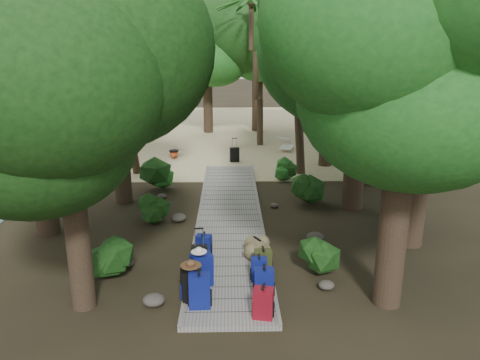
{
  "coord_description": "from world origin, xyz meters",
  "views": [
    {
      "loc": [
        0.02,
        -12.73,
        5.3
      ],
      "look_at": [
        0.34,
        1.87,
        1.0
      ],
      "focal_mm": 35.0,
      "sensor_mm": 36.0,
      "label": 1
    }
  ],
  "objects_px": {
    "backpack_right_a": "(263,302)",
    "backpack_right_c": "(259,268)",
    "backpack_left_c": "(202,268)",
    "suitcase_on_boardwalk": "(200,257)",
    "backpack_left_b": "(191,283)",
    "sun_lounger": "(287,145)",
    "duffel_right_khaki": "(257,247)",
    "lone_suitcase_on_sand": "(235,155)",
    "backpack_left_d": "(204,244)",
    "backpack_left_a": "(200,289)",
    "backpack_right_d": "(263,260)",
    "backpack_right_b": "(264,282)",
    "kayak": "(174,152)"
  },
  "relations": [
    {
      "from": "backpack_right_a",
      "to": "backpack_left_c",
      "type": "bearing_deg",
      "value": 146.64
    },
    {
      "from": "backpack_left_a",
      "to": "backpack_right_d",
      "type": "relative_size",
      "value": 1.32
    },
    {
      "from": "backpack_left_a",
      "to": "kayak",
      "type": "height_order",
      "value": "backpack_left_a"
    },
    {
      "from": "backpack_left_b",
      "to": "lone_suitcase_on_sand",
      "type": "bearing_deg",
      "value": 72.85
    },
    {
      "from": "backpack_left_a",
      "to": "backpack_left_d",
      "type": "distance_m",
      "value": 2.45
    },
    {
      "from": "backpack_right_b",
      "to": "kayak",
      "type": "distance_m",
      "value": 13.88
    },
    {
      "from": "backpack_left_a",
      "to": "sun_lounger",
      "type": "distance_m",
      "value": 15.2
    },
    {
      "from": "duffel_right_khaki",
      "to": "lone_suitcase_on_sand",
      "type": "xyz_separation_m",
      "value": [
        -0.46,
        10.1,
        0.02
      ]
    },
    {
      "from": "backpack_right_a",
      "to": "suitcase_on_boardwalk",
      "type": "distance_m",
      "value": 2.49
    },
    {
      "from": "duffel_right_khaki",
      "to": "suitcase_on_boardwalk",
      "type": "xyz_separation_m",
      "value": [
        -1.41,
        -0.75,
        0.09
      ]
    },
    {
      "from": "backpack_left_d",
      "to": "sun_lounger",
      "type": "distance_m",
      "value": 12.84
    },
    {
      "from": "backpack_right_a",
      "to": "backpack_right_c",
      "type": "distance_m",
      "value": 1.51
    },
    {
      "from": "backpack_left_c",
      "to": "backpack_right_d",
      "type": "height_order",
      "value": "backpack_left_c"
    },
    {
      "from": "backpack_left_d",
      "to": "backpack_right_a",
      "type": "relative_size",
      "value": 0.84
    },
    {
      "from": "kayak",
      "to": "duffel_right_khaki",
      "type": "bearing_deg",
      "value": -80.42
    },
    {
      "from": "backpack_right_a",
      "to": "backpack_right_b",
      "type": "relative_size",
      "value": 0.95
    },
    {
      "from": "lone_suitcase_on_sand",
      "to": "kayak",
      "type": "height_order",
      "value": "lone_suitcase_on_sand"
    },
    {
      "from": "backpack_right_b",
      "to": "backpack_left_c",
      "type": "bearing_deg",
      "value": 158.72
    },
    {
      "from": "lone_suitcase_on_sand",
      "to": "sun_lounger",
      "type": "distance_m",
      "value": 3.51
    },
    {
      "from": "backpack_right_b",
      "to": "backpack_right_d",
      "type": "height_order",
      "value": "backpack_right_b"
    },
    {
      "from": "lone_suitcase_on_sand",
      "to": "backpack_right_c",
      "type": "bearing_deg",
      "value": -97.21
    },
    {
      "from": "lone_suitcase_on_sand",
      "to": "backpack_left_c",
      "type": "bearing_deg",
      "value": -103.54
    },
    {
      "from": "suitcase_on_boardwalk",
      "to": "lone_suitcase_on_sand",
      "type": "distance_m",
      "value": 10.89
    },
    {
      "from": "backpack_right_d",
      "to": "sun_lounger",
      "type": "distance_m",
      "value": 13.49
    },
    {
      "from": "backpack_left_d",
      "to": "kayak",
      "type": "height_order",
      "value": "backpack_left_d"
    },
    {
      "from": "backpack_left_a",
      "to": "suitcase_on_boardwalk",
      "type": "bearing_deg",
      "value": 90.86
    },
    {
      "from": "backpack_left_b",
      "to": "suitcase_on_boardwalk",
      "type": "relative_size",
      "value": 1.31
    },
    {
      "from": "backpack_right_d",
      "to": "sun_lounger",
      "type": "height_order",
      "value": "backpack_right_d"
    },
    {
      "from": "backpack_left_d",
      "to": "duffel_right_khaki",
      "type": "relative_size",
      "value": 0.94
    },
    {
      "from": "backpack_left_b",
      "to": "sun_lounger",
      "type": "xyz_separation_m",
      "value": [
        3.71,
        14.52,
        -0.2
      ]
    },
    {
      "from": "backpack_right_b",
      "to": "lone_suitcase_on_sand",
      "type": "bearing_deg",
      "value": 93.61
    },
    {
      "from": "backpack_left_b",
      "to": "backpack_right_d",
      "type": "height_order",
      "value": "backpack_left_b"
    },
    {
      "from": "backpack_right_b",
      "to": "backpack_right_c",
      "type": "bearing_deg",
      "value": 95.78
    },
    {
      "from": "backpack_right_b",
      "to": "kayak",
      "type": "xyz_separation_m",
      "value": [
        -3.42,
        13.45,
        -0.29
      ]
    },
    {
      "from": "suitcase_on_boardwalk",
      "to": "backpack_right_d",
      "type": "bearing_deg",
      "value": -11.04
    },
    {
      "from": "backpack_right_a",
      "to": "sun_lounger",
      "type": "distance_m",
      "value": 15.37
    },
    {
      "from": "backpack_right_d",
      "to": "duffel_right_khaki",
      "type": "bearing_deg",
      "value": 92.55
    },
    {
      "from": "backpack_left_c",
      "to": "backpack_right_b",
      "type": "bearing_deg",
      "value": -46.85
    },
    {
      "from": "backpack_left_c",
      "to": "backpack_right_c",
      "type": "relative_size",
      "value": 1.37
    },
    {
      "from": "lone_suitcase_on_sand",
      "to": "kayak",
      "type": "bearing_deg",
      "value": 147.28
    },
    {
      "from": "backpack_left_c",
      "to": "suitcase_on_boardwalk",
      "type": "relative_size",
      "value": 1.39
    },
    {
      "from": "backpack_right_d",
      "to": "backpack_left_b",
      "type": "bearing_deg",
      "value": -145.13
    },
    {
      "from": "backpack_left_b",
      "to": "backpack_right_b",
      "type": "distance_m",
      "value": 1.52
    },
    {
      "from": "duffel_right_khaki",
      "to": "suitcase_on_boardwalk",
      "type": "distance_m",
      "value": 1.6
    },
    {
      "from": "backpack_right_c",
      "to": "suitcase_on_boardwalk",
      "type": "relative_size",
      "value": 1.02
    },
    {
      "from": "backpack_left_d",
      "to": "backpack_right_b",
      "type": "xyz_separation_m",
      "value": [
        1.38,
        -2.12,
        0.07
      ]
    },
    {
      "from": "backpack_right_c",
      "to": "backpack_right_d",
      "type": "height_order",
      "value": "backpack_right_d"
    },
    {
      "from": "backpack_left_b",
      "to": "duffel_right_khaki",
      "type": "bearing_deg",
      "value": 43.0
    },
    {
      "from": "backpack_left_c",
      "to": "backpack_right_a",
      "type": "xyz_separation_m",
      "value": [
        1.27,
        -1.31,
        -0.07
      ]
    },
    {
      "from": "lone_suitcase_on_sand",
      "to": "kayak",
      "type": "xyz_separation_m",
      "value": [
        -2.94,
        1.27,
        -0.16
      ]
    }
  ]
}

